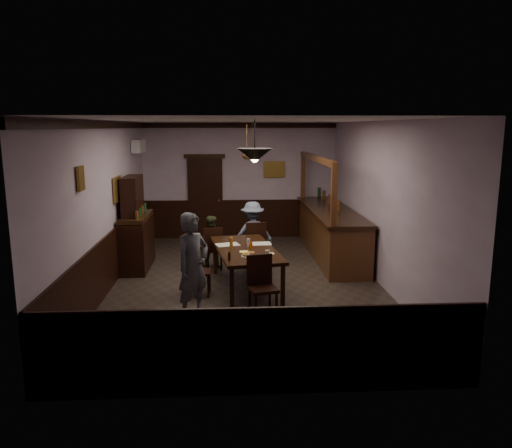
{
  "coord_description": "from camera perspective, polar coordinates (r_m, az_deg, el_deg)",
  "views": [
    {
      "loc": [
        -0.32,
        -9.0,
        2.89
      ],
      "look_at": [
        0.19,
        -0.11,
        1.15
      ],
      "focal_mm": 35.0,
      "sensor_mm": 36.0,
      "label": 1
    }
  ],
  "objects": [
    {
      "name": "person_seated_right",
      "position": [
        10.54,
        -0.41,
        -1.08
      ],
      "size": [
        0.96,
        0.68,
        1.35
      ],
      "primitive_type": "imported",
      "rotation": [
        0.0,
        0.0,
        3.36
      ],
      "color": "slate",
      "rests_on": "ground"
    },
    {
      "name": "beer_glass",
      "position": [
        8.94,
        -2.85,
        -2.15
      ],
      "size": [
        0.06,
        0.06,
        0.2
      ],
      "primitive_type": "cylinder",
      "color": "#BF721E",
      "rests_on": "dining_table"
    },
    {
      "name": "newspaper_right",
      "position": [
        9.27,
        0.42,
        -2.26
      ],
      "size": [
        0.43,
        0.32,
        0.01
      ],
      "primitive_type": "cube",
      "rotation": [
        0.0,
        0.0,
        0.05
      ],
      "color": "silver",
      "rests_on": "dining_table"
    },
    {
      "name": "water_glass",
      "position": [
        9.03,
        -0.88,
        -2.17
      ],
      "size": [
        0.06,
        0.06,
        0.15
      ],
      "primitive_type": "cylinder",
      "color": "silver",
      "rests_on": "dining_table"
    },
    {
      "name": "pastry_ring_a",
      "position": [
        8.36,
        -1.18,
        -3.52
      ],
      "size": [
        0.13,
        0.13,
        0.04
      ],
      "primitive_type": "torus",
      "color": "#C68C47",
      "rests_on": "pastry_plate"
    },
    {
      "name": "bar_counter",
      "position": [
        11.39,
        8.49,
        -0.79
      ],
      "size": [
        0.94,
        4.04,
        2.27
      ],
      "color": "#523116",
      "rests_on": "ground"
    },
    {
      "name": "pendant_iron",
      "position": [
        7.92,
        -0.14,
        7.85
      ],
      "size": [
        0.56,
        0.56,
        0.66
      ],
      "color": "black",
      "rests_on": "ground"
    },
    {
      "name": "pastry_ring_b",
      "position": [
        8.48,
        -0.57,
        -3.32
      ],
      "size": [
        0.13,
        0.13,
        0.04
      ],
      "primitive_type": "torus",
      "color": "#C68C47",
      "rests_on": "pastry_plate"
    },
    {
      "name": "chair_far_left",
      "position": [
        10.17,
        -5.02,
        -2.6
      ],
      "size": [
        0.48,
        0.48,
        0.9
      ],
      "rotation": [
        0.0,
        0.0,
        3.41
      ],
      "color": "black",
      "rests_on": "ground"
    },
    {
      "name": "picture_left_small",
      "position": [
        7.74,
        -19.41,
        4.94
      ],
      "size": [
        0.04,
        0.28,
        0.36
      ],
      "color": "olive",
      "rests_on": "ground"
    },
    {
      "name": "dining_table",
      "position": [
        8.97,
        -1.2,
        -3.17
      ],
      "size": [
        1.33,
        2.33,
        0.75
      ],
      "rotation": [
        0.0,
        0.0,
        0.15
      ],
      "color": "black",
      "rests_on": "ground"
    },
    {
      "name": "chair_near",
      "position": [
        7.77,
        0.62,
        -6.73
      ],
      "size": [
        0.49,
        0.49,
        0.94
      ],
      "rotation": [
        0.0,
        0.0,
        0.24
      ],
      "color": "black",
      "rests_on": "ground"
    },
    {
      "name": "coffee_cup",
      "position": [
        8.46,
        1.32,
        -3.25
      ],
      "size": [
        0.09,
        0.09,
        0.07
      ],
      "primitive_type": "imported",
      "rotation": [
        0.0,
        0.0,
        0.15
      ],
      "color": "white",
      "rests_on": "saucer"
    },
    {
      "name": "person_seated_left",
      "position": [
        10.43,
        -5.26,
        -1.99
      ],
      "size": [
        0.58,
        0.48,
        1.09
      ],
      "primitive_type": "imported",
      "rotation": [
        0.0,
        0.0,
        3.0
      ],
      "color": "#3D4429",
      "rests_on": "ground"
    },
    {
      "name": "pendant_brass_mid",
      "position": [
        10.75,
        -1.06,
        7.9
      ],
      "size": [
        0.2,
        0.2,
        0.81
      ],
      "color": "#BF8C3F",
      "rests_on": "ground"
    },
    {
      "name": "door_back",
      "position": [
        13.09,
        -5.81,
        2.92
      ],
      "size": [
        0.9,
        0.06,
        2.1
      ],
      "primitive_type": "cube",
      "color": "black",
      "rests_on": "ground"
    },
    {
      "name": "napkin",
      "position": [
        8.7,
        -1.39,
        -3.17
      ],
      "size": [
        0.17,
        0.17,
        0.0
      ],
      "primitive_type": "cube",
      "rotation": [
        0.0,
        0.0,
        0.15
      ],
      "color": "#FFE75D",
      "rests_on": "dining_table"
    },
    {
      "name": "newspaper_left",
      "position": [
        9.22,
        -3.27,
        -2.36
      ],
      "size": [
        0.49,
        0.41,
        0.01
      ],
      "primitive_type": "cube",
      "rotation": [
        0.0,
        0.0,
        0.29
      ],
      "color": "silver",
      "rests_on": "dining_table"
    },
    {
      "name": "pastry_plate",
      "position": [
        8.37,
        -0.97,
        -3.7
      ],
      "size": [
        0.22,
        0.22,
        0.01
      ],
      "primitive_type": "cylinder",
      "color": "white",
      "rests_on": "dining_table"
    },
    {
      "name": "sideboard",
      "position": [
        10.54,
        -13.56,
        -0.88
      ],
      "size": [
        0.52,
        1.45,
        1.91
      ],
      "color": "black",
      "rests_on": "ground"
    },
    {
      "name": "picture_left_large",
      "position": [
        10.1,
        -15.54,
        3.89
      ],
      "size": [
        0.04,
        0.62,
        0.48
      ],
      "color": "olive",
      "rests_on": "ground"
    },
    {
      "name": "ac_unit",
      "position": [
        12.08,
        -13.26,
        8.68
      ],
      "size": [
        0.2,
        0.85,
        0.3
      ],
      "color": "white",
      "rests_on": "ground"
    },
    {
      "name": "pendant_brass_far",
      "position": [
        12.28,
        -0.4,
        8.29
      ],
      "size": [
        0.2,
        0.2,
        0.81
      ],
      "color": "#BF8C3F",
      "rests_on": "ground"
    },
    {
      "name": "saucer",
      "position": [
        8.55,
        1.64,
        -3.4
      ],
      "size": [
        0.15,
        0.15,
        0.01
      ],
      "primitive_type": "cylinder",
      "color": "white",
      "rests_on": "dining_table"
    },
    {
      "name": "chair_side",
      "position": [
        8.72,
        -6.95,
        -5.01
      ],
      "size": [
        0.4,
        0.4,
        0.89
      ],
      "rotation": [
        0.0,
        0.0,
        1.53
      ],
      "color": "black",
      "rests_on": "ground"
    },
    {
      "name": "soda_can",
      "position": [
        8.89,
        -0.6,
        -2.48
      ],
      "size": [
        0.07,
        0.07,
        0.12
      ],
      "primitive_type": "cylinder",
      "color": "orange",
      "rests_on": "dining_table"
    },
    {
      "name": "person_standing",
      "position": [
        7.6,
        -7.22,
        -4.83
      ],
      "size": [
        0.7,
        0.71,
        1.64
      ],
      "primitive_type": "imported",
      "rotation": [
        0.0,
        0.0,
        0.83
      ],
      "color": "#565863",
      "rests_on": "ground"
    },
    {
      "name": "pepper_mill",
      "position": [
        8.14,
        -3.07,
        -3.7
      ],
      "size": [
        0.04,
        0.04,
        0.14
      ],
      "primitive_type": "cylinder",
      "color": "black",
      "rests_on": "dining_table"
    },
    {
      "name": "chair_far_right",
      "position": [
        10.3,
        -0.1,
        -2.15
      ],
      "size": [
        0.47,
        0.47,
        0.98
      ],
      "rotation": [
        0.0,
        0.0,
        3.27
      ],
      "color": "black",
      "rests_on": "ground"
    },
    {
      "name": "room",
      "position": [
        9.11,
        -1.24,
        2.27
      ],
      "size": [
        5.01,
        8.01,
        3.01
      ],
      "color": "#2D2621",
      "rests_on": "ground"
    },
    {
      "name": "picture_back",
      "position": [
        13.06,
        2.09,
        6.26
      ],
      "size": [
        0.55,
        0.04,
        0.42
      ],
      "color": "olive",
      "rests_on": "ground"
    }
  ]
}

